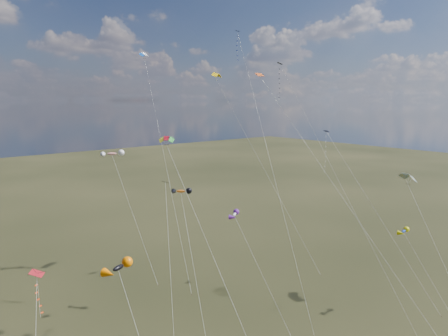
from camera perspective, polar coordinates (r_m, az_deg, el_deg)
diamond_black_high at (r=65.58m, az=8.96°, el=10.35°), size 3.43×27.01×34.84m
diamond_navy_tall at (r=67.30m, az=2.63°, el=14.61°), size 9.04×24.75×40.27m
diamond_black_mid at (r=50.46m, az=-7.99°, el=-9.00°), size 6.89×12.31×18.31m
diamond_red_low at (r=40.86m, az=-25.00°, el=-16.70°), size 3.94×7.79×13.86m
diamond_navy_right at (r=64.18m, az=14.92°, el=1.33°), size 2.92×18.51×24.19m
diamond_orange_center at (r=45.39m, az=13.62°, el=0.53°), size 7.51×24.62×31.97m
parafoil_yellow at (r=69.59m, az=-0.98°, el=13.22°), size 10.43×17.79×33.92m
parafoil_blue_white at (r=77.91m, az=-11.24°, el=15.45°), size 6.60×22.92×37.87m
parafoil_striped at (r=63.52m, az=24.87°, el=-0.96°), size 7.70×14.87×18.88m
parafoil_tricolor at (r=48.56m, az=-8.12°, el=3.94°), size 2.06×20.40×24.77m
novelty_black_orange at (r=42.69m, az=-14.85°, el=-13.64°), size 3.24×10.18×12.79m
novelty_orange_black at (r=55.04m, az=-6.17°, el=-3.42°), size 6.53×14.49×16.95m
novelty_white_purple at (r=47.25m, az=1.58°, el=-6.78°), size 3.97×9.29×15.92m
novelty_redwhite_stripe at (r=70.21m, az=-15.69°, el=1.94°), size 3.58×13.08×20.47m
novelty_blue_yellow at (r=59.80m, az=24.34°, el=-8.29°), size 2.02×9.07×11.72m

